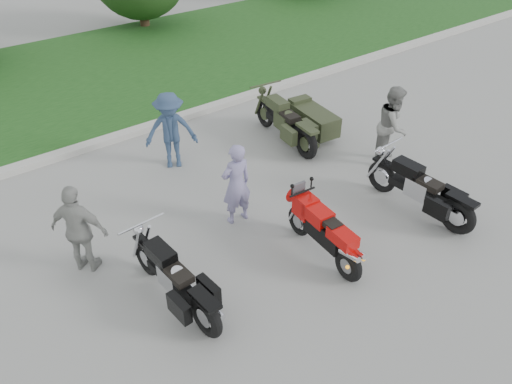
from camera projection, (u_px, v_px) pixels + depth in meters
ground at (293, 267)px, 8.59m from camera, size 80.00×80.00×0.00m
curb at (137, 131)px, 12.45m from camera, size 60.00×0.30×0.15m
grass_strip at (77, 79)px, 15.16m from camera, size 60.00×8.00×0.14m
sportbike_red at (325, 232)px, 8.51m from camera, size 0.42×1.97×0.93m
cruiser_left at (177, 283)px, 7.66m from camera, size 0.48×2.36×0.91m
cruiser_right at (423, 192)px, 9.58m from camera, size 0.47×2.45×0.94m
cruiser_sidecar at (303, 122)px, 12.03m from camera, size 1.39×2.53×0.98m
person_stripe at (236, 184)px, 9.19m from camera, size 0.63×0.44×1.66m
person_grey at (393, 125)px, 10.93m from camera, size 1.09×1.00×1.79m
person_denim at (171, 131)px, 10.77m from camera, size 1.30×1.10×1.75m
person_back at (80, 230)px, 8.11m from camera, size 0.95×1.00×1.67m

